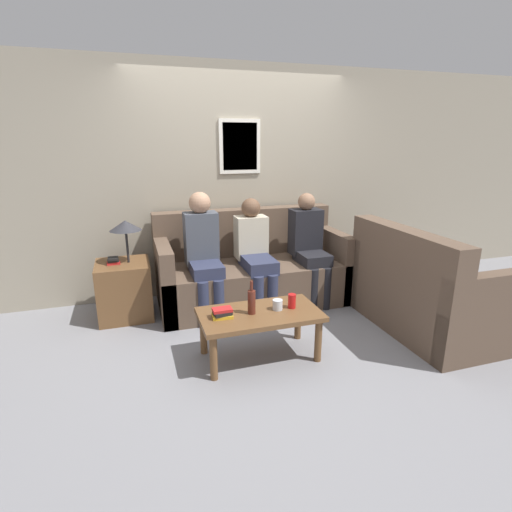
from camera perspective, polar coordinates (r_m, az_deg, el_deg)
The scene contains 13 objects.
ground_plane at distance 4.16m, azimuth 1.64°, elevation -9.03°, with size 16.00×16.00×0.00m, color gray.
wall_back at distance 4.76m, azimuth -2.40°, elevation 10.57°, with size 9.00×0.08×2.60m.
couch_main at distance 4.51m, azimuth -0.64°, elevation -2.22°, with size 2.08×0.92×1.01m.
couch_side at distance 4.18m, azimuth 23.11°, elevation -5.10°, with size 0.92×1.43×1.01m.
coffee_table at distance 3.35m, azimuth 0.55°, elevation -8.98°, with size 1.00×0.54×0.41m.
side_table_with_lamp at distance 4.32m, azimuth -18.25°, elevation -4.12°, with size 0.53×0.53×1.01m.
wine_bottle at distance 3.26m, azimuth -0.64°, elevation -6.49°, with size 0.06×0.06×0.28m.
drinking_glass at distance 3.36m, azimuth 3.10°, elevation -6.96°, with size 0.08×0.08×0.09m.
book_stack at distance 3.23m, azimuth -4.83°, elevation -8.13°, with size 0.17×0.12×0.08m.
soda_can at distance 3.39m, azimuth 5.15°, elevation -6.42°, with size 0.07×0.07×0.12m.
person_left at distance 4.11m, azimuth -7.53°, elevation 0.96°, with size 0.34×0.60×1.27m.
person_middle at distance 4.27m, azimuth -0.15°, elevation 0.92°, with size 0.34×0.66×1.18m.
person_right at distance 4.47m, azimuth 7.61°, elevation 1.74°, with size 0.34×0.57×1.21m.
Camera 1 is at (-1.26, -3.54, 1.79)m, focal length 28.00 mm.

